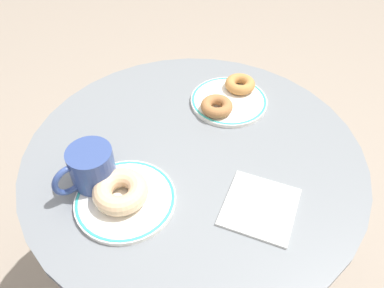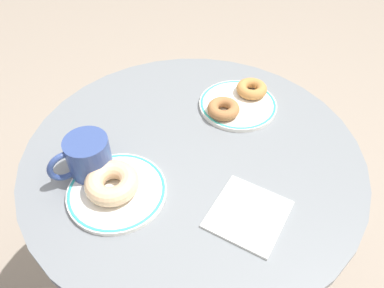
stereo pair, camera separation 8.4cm
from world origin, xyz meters
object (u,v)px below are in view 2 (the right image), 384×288
object	(u,v)px
cafe_table	(193,208)
coffee_mug	(87,158)
donut_cinnamon	(223,109)
plate_left	(117,191)
plate_right	(238,104)
donut_old_fashioned	(252,89)
paper_napkin	(248,214)
donut_glazed	(112,183)

from	to	relation	value
cafe_table	coffee_mug	bearing A→B (deg)	155.99
donut_cinnamon	coffee_mug	bearing A→B (deg)	172.80
plate_left	coffee_mug	size ratio (longest dim) A/B	1.52
donut_cinnamon	coffee_mug	size ratio (longest dim) A/B	0.59
plate_right	donut_old_fashioned	xyz separation A→B (m)	(0.05, 0.01, 0.02)
plate_left	paper_napkin	world-z (taller)	plate_left
plate_right	paper_napkin	bearing A→B (deg)	-130.47
plate_right	coffee_mug	distance (m)	0.39
coffee_mug	cafe_table	bearing A→B (deg)	-24.01
plate_right	donut_glazed	bearing A→B (deg)	-174.34
donut_old_fashioned	donut_cinnamon	distance (m)	0.11
donut_glazed	paper_napkin	xyz separation A→B (m)	(0.17, -0.21, -0.03)
donut_cinnamon	donut_old_fashioned	bearing A→B (deg)	6.66
donut_old_fashioned	donut_cinnamon	world-z (taller)	same
cafe_table	donut_glazed	bearing A→B (deg)	175.70
donut_old_fashioned	paper_napkin	bearing A→B (deg)	-136.10
paper_napkin	donut_cinnamon	bearing A→B (deg)	57.22
plate_left	donut_glazed	bearing A→B (deg)	127.64
plate_right	coffee_mug	bearing A→B (deg)	174.47
plate_left	plate_right	xyz separation A→B (m)	(0.38, 0.04, -0.00)
donut_cinnamon	paper_napkin	distance (m)	0.29
paper_napkin	cafe_table	bearing A→B (deg)	83.62
donut_glazed	paper_napkin	bearing A→B (deg)	-50.70
cafe_table	plate_left	xyz separation A→B (m)	(-0.19, 0.01, 0.22)
paper_napkin	coffee_mug	size ratio (longest dim) A/B	1.06
cafe_table	plate_left	distance (m)	0.29
plate_left	donut_cinnamon	distance (m)	0.33
donut_glazed	donut_old_fashioned	bearing A→B (deg)	6.00
plate_left	paper_napkin	size ratio (longest dim) A/B	1.43
donut_old_fashioned	coffee_mug	size ratio (longest dim) A/B	0.59
cafe_table	donut_glazed	size ratio (longest dim) A/B	7.00
donut_cinnamon	coffee_mug	world-z (taller)	coffee_mug
donut_glazed	plate_right	bearing A→B (deg)	5.66
cafe_table	plate_right	distance (m)	0.29
donut_old_fashioned	paper_napkin	distance (m)	0.37
donut_glazed	donut_cinnamon	world-z (taller)	donut_glazed
plate_right	donut_glazed	distance (m)	0.38
cafe_table	paper_napkin	size ratio (longest dim) A/B	5.41
plate_left	plate_right	distance (m)	0.38
cafe_table	coffee_mug	size ratio (longest dim) A/B	5.76
plate_right	donut_cinnamon	xyz separation A→B (m)	(-0.05, -0.00, 0.02)
coffee_mug	plate_left	bearing A→B (deg)	-80.46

